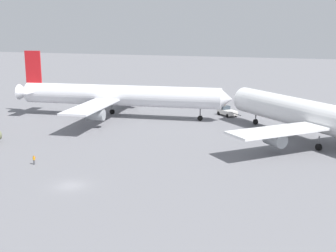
# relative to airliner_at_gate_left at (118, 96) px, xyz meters

# --- Properties ---
(ground_plane) EXTENTS (600.00, 600.00, 0.00)m
(ground_plane) POSITION_rel_airliner_at_gate_left_xyz_m (16.46, -48.57, -5.57)
(ground_plane) COLOR slate
(airliner_at_gate_left) EXTENTS (57.16, 47.75, 16.70)m
(airliner_at_gate_left) POSITION_rel_airliner_at_gate_left_xyz_m (0.00, 0.00, 0.00)
(airliner_at_gate_left) COLOR silver
(airliner_at_gate_left) RESTS_ON ground
(airliner_being_pushed) EXTENTS (45.21, 43.79, 16.77)m
(airliner_being_pushed) POSITION_rel_airliner_at_gate_left_xyz_m (49.72, -11.23, -0.27)
(airliner_being_pushed) COLOR white
(airliner_being_pushed) RESTS_ON ground
(pushback_tug) EXTENTS (7.52, 7.19, 2.76)m
(pushback_tug) POSITION_rel_airliner_at_gate_left_xyz_m (25.72, 11.65, -4.41)
(pushback_tug) COLOR white
(pushback_tug) RESTS_ON ground
(ground_crew_ramp_agent_by_cones) EXTENTS (0.50, 0.36, 1.63)m
(ground_crew_ramp_agent_by_cones) POSITION_rel_airliner_at_gate_left_xyz_m (5.09, -41.83, -4.72)
(ground_crew_ramp_agent_by_cones) COLOR #4C4C51
(ground_crew_ramp_agent_by_cones) RESTS_ON ground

